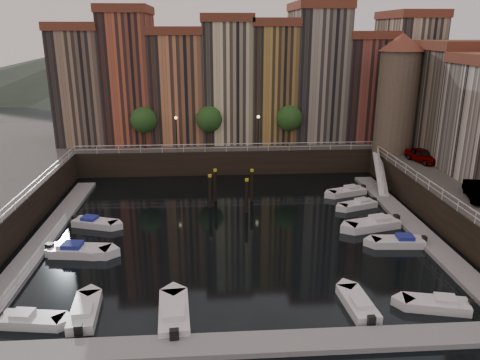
{
  "coord_description": "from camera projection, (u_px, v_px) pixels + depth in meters",
  "views": [
    {
      "loc": [
        -2.07,
        -39.13,
        17.01
      ],
      "look_at": [
        0.86,
        4.0,
        3.18
      ],
      "focal_mm": 35.0,
      "sensor_mm": 36.0,
      "label": 1
    }
  ],
  "objects": [
    {
      "name": "boat_left_1",
      "position": [
        73.0,
        251.0,
        37.09
      ],
      "size": [
        4.59,
        2.5,
        1.03
      ],
      "rotation": [
        0.0,
        0.0,
        -0.22
      ],
      "color": "silver",
      "rests_on": "ground"
    },
    {
      "name": "gangway",
      "position": [
        380.0,
        171.0,
        52.52
      ],
      "size": [
        2.78,
        8.32,
        3.73
      ],
      "color": "white",
      "rests_on": "ground"
    },
    {
      "name": "car_b",
      "position": [
        478.0,
        192.0,
        40.21
      ],
      "size": [
        2.84,
        4.87,
        1.52
      ],
      "primitive_type": "imported",
      "rotation": [
        0.0,
        0.0,
        -0.29
      ],
      "color": "gray",
      "rests_on": "quay_right"
    },
    {
      "name": "corner_tower",
      "position": [
        398.0,
        92.0,
        54.46
      ],
      "size": [
        5.2,
        5.2,
        13.8
      ],
      "color": "#6B5B4C",
      "rests_on": "quay_right"
    },
    {
      "name": "dock_right",
      "position": [
        412.0,
        225.0,
        42.54
      ],
      "size": [
        2.0,
        28.0,
        0.35
      ],
      "primitive_type": "cube",
      "color": "gray",
      "rests_on": "ground"
    },
    {
      "name": "promenade_trees",
      "position": [
        215.0,
        119.0,
        57.7
      ],
      "size": [
        21.2,
        3.2,
        5.2
      ],
      "color": "black",
      "rests_on": "quay_far"
    },
    {
      "name": "far_terrace",
      "position": [
        248.0,
        79.0,
        61.7
      ],
      "size": [
        48.7,
        10.3,
        17.5
      ],
      "color": "#8D7059",
      "rests_on": "quay_far"
    },
    {
      "name": "mooring_pilings",
      "position": [
        231.0,
        190.0,
        47.21
      ],
      "size": [
        4.69,
        3.81,
        3.78
      ],
      "color": "black",
      "rests_on": "ground"
    },
    {
      "name": "ground",
      "position": [
        234.0,
        227.0,
        42.5
      ],
      "size": [
        200.0,
        200.0,
        0.0
      ],
      "primitive_type": "plane",
      "color": "black",
      "rests_on": "ground"
    },
    {
      "name": "boat_near_3",
      "position": [
        358.0,
        305.0,
        29.83
      ],
      "size": [
        1.85,
        4.36,
        0.99
      ],
      "rotation": [
        0.0,
        0.0,
        1.64
      ],
      "color": "silver",
      "rests_on": "ground"
    },
    {
      "name": "quay_far",
      "position": [
        224.0,
        145.0,
        66.75
      ],
      "size": [
        80.0,
        20.0,
        3.0
      ],
      "primitive_type": "cube",
      "color": "black",
      "rests_on": "ground"
    },
    {
      "name": "mountains",
      "position": [
        220.0,
        61.0,
        144.72
      ],
      "size": [
        145.0,
        100.0,
        18.0
      ],
      "color": "#2D382D",
      "rests_on": "ground"
    },
    {
      "name": "boat_near_1",
      "position": [
        174.0,
        315.0,
        28.69
      ],
      "size": [
        2.18,
        5.1,
        1.16
      ],
      "rotation": [
        0.0,
        0.0,
        1.65
      ],
      "color": "silver",
      "rests_on": "ground"
    },
    {
      "name": "boat_left_3",
      "position": [
        94.0,
        223.0,
        42.53
      ],
      "size": [
        4.37,
        2.74,
        0.98
      ],
      "rotation": [
        0.0,
        0.0,
        -0.32
      ],
      "color": "silver",
      "rests_on": "ground"
    },
    {
      "name": "boat_right_2",
      "position": [
        374.0,
        224.0,
        42.09
      ],
      "size": [
        5.23,
        3.0,
        1.17
      ],
      "rotation": [
        0.0,
        0.0,
        3.4
      ],
      "color": "silver",
      "rests_on": "ground"
    },
    {
      "name": "dock_near",
      "position": [
        250.0,
        344.0,
        26.29
      ],
      "size": [
        30.0,
        2.0,
        0.35
      ],
      "primitive_type": "cube",
      "color": "gray",
      "rests_on": "ground"
    },
    {
      "name": "dock_left",
      "position": [
        48.0,
        235.0,
        40.45
      ],
      "size": [
        2.0,
        28.0,
        0.35
      ],
      "primitive_type": "cube",
      "color": "gray",
      "rests_on": "ground"
    },
    {
      "name": "boat_near_0",
      "position": [
        85.0,
        312.0,
        28.99
      ],
      "size": [
        1.93,
        4.46,
        1.01
      ],
      "rotation": [
        0.0,
        0.0,
        1.65
      ],
      "color": "silver",
      "rests_on": "ground"
    },
    {
      "name": "boat_right_1",
      "position": [
        399.0,
        242.0,
        38.68
      ],
      "size": [
        4.46,
        1.87,
        1.01
      ],
      "rotation": [
        0.0,
        0.0,
        3.07
      ],
      "color": "silver",
      "rests_on": "ground"
    },
    {
      "name": "boat_left_2",
      "position": [
        79.0,
        251.0,
        37.03
      ],
      "size": [
        4.99,
        2.32,
        1.12
      ],
      "rotation": [
        0.0,
        0.0,
        -0.12
      ],
      "color": "silver",
      "rests_on": "ground"
    },
    {
      "name": "boat_right_3",
      "position": [
        359.0,
        205.0,
        47.01
      ],
      "size": [
        4.16,
        2.69,
        0.94
      ],
      "rotation": [
        0.0,
        0.0,
        3.49
      ],
      "color": "silver",
      "rests_on": "ground"
    },
    {
      "name": "railings",
      "position": [
        231.0,
        172.0,
        45.99
      ],
      "size": [
        36.08,
        34.04,
        0.52
      ],
      "color": "white",
      "rests_on": "ground"
    },
    {
      "name": "boat_right_0",
      "position": [
        438.0,
        304.0,
        29.87
      ],
      "size": [
        4.38,
        2.44,
        0.98
      ],
      "rotation": [
        0.0,
        0.0,
        2.91
      ],
      "color": "silver",
      "rests_on": "ground"
    },
    {
      "name": "boat_left_0",
      "position": [
        30.0,
        320.0,
        28.27
      ],
      "size": [
        4.17,
        2.0,
        0.94
      ],
      "rotation": [
        0.0,
        0.0,
        -0.14
      ],
      "color": "silver",
      "rests_on": "ground"
    },
    {
      "name": "car_a",
      "position": [
        422.0,
        156.0,
        51.68
      ],
      "size": [
        2.93,
        4.75,
        1.51
      ],
      "primitive_type": "imported",
      "rotation": [
        0.0,
        0.0,
        0.28
      ],
      "color": "gray",
      "rests_on": "quay_right"
    },
    {
      "name": "boat_right_4",
      "position": [
        348.0,
        192.0,
        50.77
      ],
      "size": [
        4.49,
        2.84,
        1.01
      ],
      "rotation": [
        0.0,
        0.0,
        3.47
      ],
      "color": "silver",
      "rests_on": "ground"
    },
    {
      "name": "street_lamps",
      "position": [
        217.0,
        126.0,
        56.98
      ],
      "size": [
        10.36,
        0.36,
        4.18
      ],
      "color": "black",
      "rests_on": "quay_far"
    }
  ]
}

